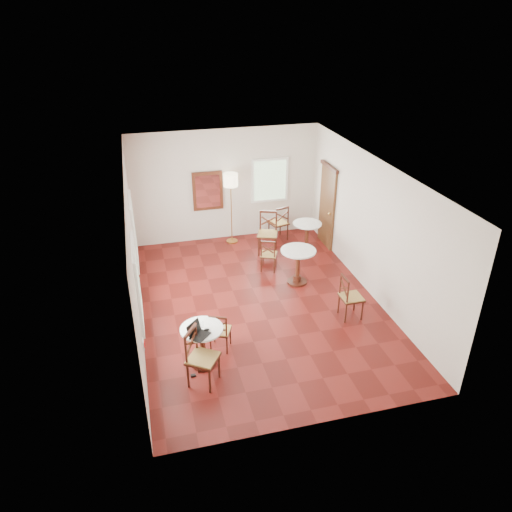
{
  "coord_description": "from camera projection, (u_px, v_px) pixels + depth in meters",
  "views": [
    {
      "loc": [
        -2.26,
        -8.47,
        5.72
      ],
      "look_at": [
        0.0,
        0.3,
        1.0
      ],
      "focal_mm": 33.69,
      "sensor_mm": 36.0,
      "label": 1
    }
  ],
  "objects": [
    {
      "name": "chair_mid_b",
      "position": [
        350.0,
        297.0,
        9.75
      ],
      "size": [
        0.44,
        0.44,
        0.95
      ],
      "rotation": [
        0.0,
        0.0,
        1.57
      ],
      "color": "#3F1A0F",
      "rests_on": "ground"
    },
    {
      "name": "laptop",
      "position": [
        197.0,
        333.0,
        8.06
      ],
      "size": [
        0.42,
        0.42,
        0.23
      ],
      "rotation": [
        0.0,
        0.0,
        0.82
      ],
      "color": "black",
      "rests_on": "cafe_table_near"
    },
    {
      "name": "cafe_table_near",
      "position": [
        202.0,
        342.0,
        8.41
      ],
      "size": [
        0.75,
        0.75,
        0.79
      ],
      "color": "#3F1A0F",
      "rests_on": "ground"
    },
    {
      "name": "navy_mug",
      "position": [
        194.0,
        329.0,
        8.18
      ],
      "size": [
        0.1,
        0.07,
        0.08
      ],
      "color": "black",
      "rests_on": "cafe_table_near"
    },
    {
      "name": "power_adapter",
      "position": [
        193.0,
        376.0,
        8.34
      ],
      "size": [
        0.09,
        0.05,
        0.04
      ],
      "primitive_type": "cube",
      "color": "black",
      "rests_on": "ground"
    },
    {
      "name": "chair_near_a",
      "position": [
        220.0,
        331.0,
        8.84
      ],
      "size": [
        0.49,
        0.49,
        0.81
      ],
      "rotation": [
        0.0,
        0.0,
        2.73
      ],
      "color": "#3F1A0F",
      "rests_on": "ground"
    },
    {
      "name": "room_shell",
      "position": [
        253.0,
        218.0,
        9.76
      ],
      "size": [
        5.02,
        7.02,
        3.01
      ],
      "color": "beige",
      "rests_on": "ground"
    },
    {
      "name": "ground",
      "position": [
        259.0,
        303.0,
        10.41
      ],
      "size": [
        7.0,
        7.0,
        0.0
      ],
      "primitive_type": "plane",
      "color": "#5D1310",
      "rests_on": "ground"
    },
    {
      "name": "chair_back_a",
      "position": [
        279.0,
        223.0,
        13.04
      ],
      "size": [
        0.56,
        0.56,
        0.99
      ],
      "rotation": [
        0.0,
        0.0,
        3.42
      ],
      "color": "#3F1A0F",
      "rests_on": "ground"
    },
    {
      "name": "cafe_table_mid",
      "position": [
        298.0,
        263.0,
        10.95
      ],
      "size": [
        0.8,
        0.8,
        0.85
      ],
      "color": "#3F1A0F",
      "rests_on": "ground"
    },
    {
      "name": "water_glass",
      "position": [
        202.0,
        325.0,
        8.28
      ],
      "size": [
        0.06,
        0.06,
        0.1
      ],
      "primitive_type": "cylinder",
      "color": "white",
      "rests_on": "cafe_table_near"
    },
    {
      "name": "chair_mid_a",
      "position": [
        269.0,
        255.0,
        11.54
      ],
      "size": [
        0.51,
        0.51,
        0.84
      ],
      "rotation": [
        0.0,
        0.0,
        2.74
      ],
      "color": "#3F1A0F",
      "rests_on": "ground"
    },
    {
      "name": "chair_near_b",
      "position": [
        201.0,
        357.0,
        8.0
      ],
      "size": [
        0.67,
        0.67,
        1.05
      ],
      "rotation": [
        0.0,
        0.0,
        0.99
      ],
      "color": "#3F1A0F",
      "rests_on": "ground"
    },
    {
      "name": "chair_back_b",
      "position": [
        268.0,
        233.0,
        12.32
      ],
      "size": [
        0.65,
        0.65,
        1.09
      ],
      "rotation": [
        0.0,
        0.0,
        -0.35
      ],
      "color": "#3F1A0F",
      "rests_on": "ground"
    },
    {
      "name": "floor_lamp",
      "position": [
        231.0,
        185.0,
        12.38
      ],
      "size": [
        0.37,
        0.37,
        1.92
      ],
      "color": "#BF8C3F",
      "rests_on": "ground"
    },
    {
      "name": "mouse",
      "position": [
        207.0,
        330.0,
        8.2
      ],
      "size": [
        0.1,
        0.06,
        0.04
      ],
      "primitive_type": "ellipsoid",
      "rotation": [
        0.0,
        0.0,
        -0.02
      ],
      "color": "black",
      "rests_on": "cafe_table_near"
    },
    {
      "name": "cafe_table_back",
      "position": [
        307.0,
        234.0,
        12.45
      ],
      "size": [
        0.74,
        0.74,
        0.78
      ],
      "color": "#3F1A0F",
      "rests_on": "ground"
    }
  ]
}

